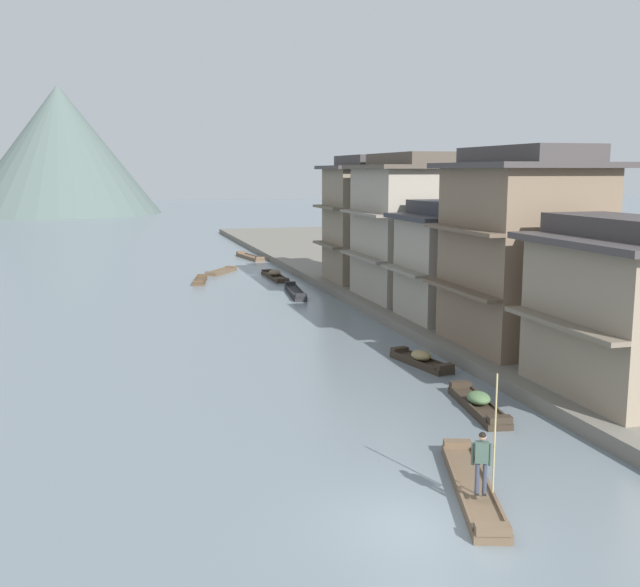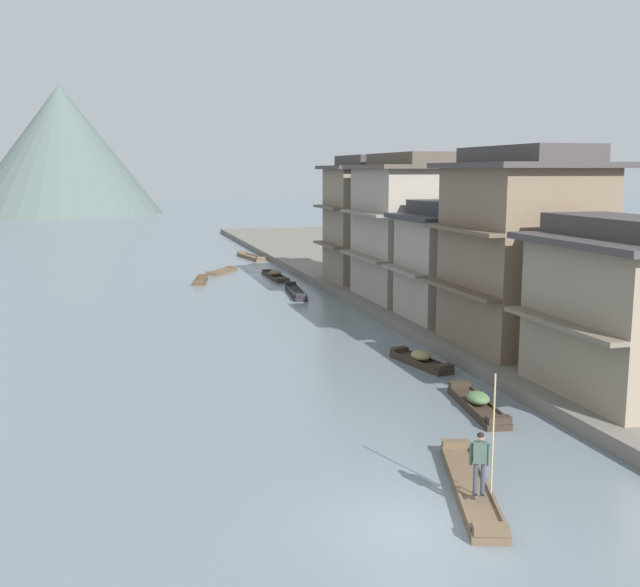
# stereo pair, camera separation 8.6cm
# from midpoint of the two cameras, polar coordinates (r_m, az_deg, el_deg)

# --- Properties ---
(ground_plane) EXTENTS (400.00, 400.00, 0.00)m
(ground_plane) POSITION_cam_midpoint_polar(r_m,az_deg,el_deg) (18.47, 7.53, -17.25)
(ground_plane) COLOR slate
(riverbank_right) EXTENTS (18.00, 110.00, 0.55)m
(riverbank_right) POSITION_cam_midpoint_polar(r_m,az_deg,el_deg) (51.22, 11.14, 0.22)
(riverbank_right) COLOR #6B665B
(riverbank_right) RESTS_ON ground
(boat_foreground_poled) EXTENTS (2.51, 5.62, 0.43)m
(boat_foreground_poled) POSITION_cam_midpoint_polar(r_m,az_deg,el_deg) (20.36, 11.42, -14.30)
(boat_foreground_poled) COLOR brown
(boat_foreground_poled) RESTS_ON ground
(boatman_person) EXTENTS (0.54, 0.35, 3.04)m
(boatman_person) POSITION_cam_midpoint_polar(r_m,az_deg,el_deg) (18.91, 12.16, -11.97)
(boatman_person) COLOR black
(boatman_person) RESTS_ON boat_foreground_poled
(boat_moored_nearest) EXTENTS (1.36, 5.58, 0.52)m
(boat_moored_nearest) POSITION_cam_midpoint_polar(r_m,az_deg,el_deg) (50.18, -1.94, 0.08)
(boat_moored_nearest) COLOR #232326
(boat_moored_nearest) RESTS_ON ground
(boat_moored_second) EXTENTS (3.08, 3.90, 0.36)m
(boat_moored_second) POSITION_cam_midpoint_polar(r_m,az_deg,el_deg) (61.40, -7.57, 1.66)
(boat_moored_second) COLOR brown
(boat_moored_second) RESTS_ON ground
(boat_moored_third) EXTENTS (1.49, 3.66, 0.40)m
(boat_moored_third) POSITION_cam_midpoint_polar(r_m,az_deg,el_deg) (56.43, -9.17, 0.97)
(boat_moored_third) COLOR brown
(boat_moored_third) RESTS_ON ground
(boat_moored_far) EXTENTS (1.11, 5.62, 0.69)m
(boat_moored_far) POSITION_cam_midpoint_polar(r_m,az_deg,el_deg) (58.08, -3.51, 1.39)
(boat_moored_far) COLOR #33281E
(boat_moored_far) RESTS_ON ground
(boat_midriver_drifting) EXTENTS (1.45, 4.44, 0.66)m
(boat_midriver_drifting) POSITION_cam_midpoint_polar(r_m,az_deg,el_deg) (26.82, 11.89, -8.25)
(boat_midriver_drifting) COLOR #33281E
(boat_midriver_drifting) RESTS_ON ground
(boat_midriver_upstream) EXTENTS (1.55, 3.80, 0.64)m
(boat_midriver_upstream) POSITION_cam_midpoint_polar(r_m,az_deg,el_deg) (32.42, 7.63, -5.05)
(boat_midriver_upstream) COLOR #33281E
(boat_midriver_upstream) RESTS_ON ground
(boat_upstream_distant) EXTENTS (1.78, 5.82, 0.46)m
(boat_upstream_distant) POSITION_cam_midpoint_polar(r_m,az_deg,el_deg) (71.18, -5.39, 2.77)
(boat_upstream_distant) COLOR brown
(boat_upstream_distant) RESTS_ON ground
(house_waterfront_nearest) EXTENTS (5.78, 7.15, 6.14)m
(house_waterfront_nearest) POSITION_cam_midpoint_polar(r_m,az_deg,el_deg) (27.83, 22.40, -1.07)
(house_waterfront_nearest) COLOR gray
(house_waterfront_nearest) RESTS_ON riverbank_right
(house_waterfront_second) EXTENTS (6.35, 7.16, 8.74)m
(house_waterfront_second) POSITION_cam_midpoint_polar(r_m,az_deg,el_deg) (34.05, 15.06, 3.30)
(house_waterfront_second) COLOR #75604C
(house_waterfront_second) RESTS_ON riverbank_right
(house_waterfront_tall) EXTENTS (5.36, 5.62, 6.14)m
(house_waterfront_tall) POSITION_cam_midpoint_polar(r_m,az_deg,el_deg) (39.64, 9.62, 2.44)
(house_waterfront_tall) COLOR gray
(house_waterfront_tall) RESTS_ON riverbank_right
(house_waterfront_narrow) EXTENTS (7.01, 7.71, 8.74)m
(house_waterfront_narrow) POSITION_cam_midpoint_polar(r_m,az_deg,el_deg) (45.92, 7.05, 5.03)
(house_waterfront_narrow) COLOR gray
(house_waterfront_narrow) RESTS_ON riverbank_right
(house_waterfront_far) EXTENTS (6.30, 5.97, 8.74)m
(house_waterfront_far) POSITION_cam_midpoint_polar(r_m,az_deg,el_deg) (52.83, 3.54, 5.65)
(house_waterfront_far) COLOR #7F705B
(house_waterfront_far) RESTS_ON riverbank_right
(hill_far_west) EXTENTS (37.01, 37.01, 24.35)m
(hill_far_west) POSITION_cam_midpoint_polar(r_m,az_deg,el_deg) (153.80, -19.18, 10.30)
(hill_far_west) COLOR #4C5B56
(hill_far_west) RESTS_ON ground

